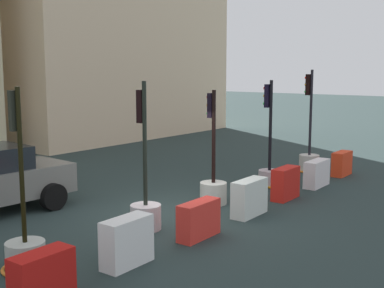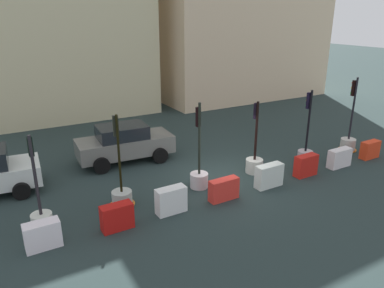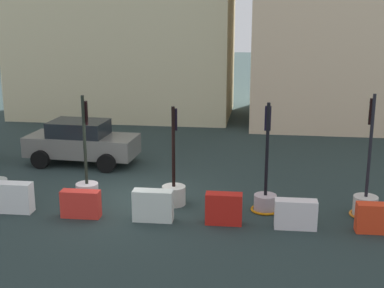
{
  "view_description": "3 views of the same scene",
  "coord_description": "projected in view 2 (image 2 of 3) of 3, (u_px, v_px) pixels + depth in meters",
  "views": [
    {
      "loc": [
        -9.46,
        -7.74,
        3.58
      ],
      "look_at": [
        0.25,
        -0.24,
        1.77
      ],
      "focal_mm": 47.55,
      "sensor_mm": 36.0,
      "label": 1
    },
    {
      "loc": [
        -7.88,
        -11.21,
        6.35
      ],
      "look_at": [
        -1.46,
        0.18,
        1.69
      ],
      "focal_mm": 34.48,
      "sensor_mm": 36.0,
      "label": 2
    },
    {
      "loc": [
        4.03,
        -15.0,
        5.8
      ],
      "look_at": [
        1.98,
        -0.16,
        1.96
      ],
      "focal_mm": 49.08,
      "sensor_mm": 36.0,
      "label": 3
    }
  ],
  "objects": [
    {
      "name": "traffic_light_5",
      "position": [
        348.0,
        141.0,
        17.89
      ],
      "size": [
        0.87,
        0.87,
        3.57
      ],
      "color": "beige",
      "rests_on": "ground_plane"
    },
    {
      "name": "car_grey_saloon",
      "position": [
        125.0,
        143.0,
        16.5
      ],
      "size": [
        4.31,
        2.29,
        1.68
      ],
      "color": "slate",
      "rests_on": "ground_plane"
    },
    {
      "name": "construction_barrier_2",
      "position": [
        171.0,
        200.0,
        12.29
      ],
      "size": [
        1.04,
        0.44,
        0.9
      ],
      "color": "white",
      "rests_on": "ground_plane"
    },
    {
      "name": "traffic_light_2",
      "position": [
        199.0,
        174.0,
        14.07
      ],
      "size": [
        0.69,
        0.69,
        3.33
      ],
      "color": "silver",
      "rests_on": "ground_plane"
    },
    {
      "name": "traffic_light_0",
      "position": [
        41.0,
        212.0,
        11.4
      ],
      "size": [
        0.65,
        0.65,
        3.05
      ],
      "color": "silver",
      "rests_on": "ground_plane"
    },
    {
      "name": "construction_barrier_5",
      "position": [
        306.0,
        165.0,
        15.11
      ],
      "size": [
        1.02,
        0.42,
        0.89
      ],
      "color": "red",
      "rests_on": "ground_plane"
    },
    {
      "name": "traffic_light_3",
      "position": [
        254.0,
        160.0,
        15.4
      ],
      "size": [
        0.72,
        0.72,
        3.05
      ],
      "color": "beige",
      "rests_on": "ground_plane"
    },
    {
      "name": "construction_barrier_3",
      "position": [
        224.0,
        189.0,
        13.17
      ],
      "size": [
        1.13,
        0.4,
        0.79
      ],
      "color": "red",
      "rests_on": "ground_plane"
    },
    {
      "name": "construction_barrier_6",
      "position": [
        339.0,
        158.0,
        15.99
      ],
      "size": [
        1.15,
        0.42,
        0.82
      ],
      "color": "silver",
      "rests_on": "ground_plane"
    },
    {
      "name": "traffic_light_1",
      "position": [
        122.0,
        193.0,
        12.76
      ],
      "size": [
        0.87,
        0.87,
        3.29
      ],
      "color": "#AEB3AC",
      "rests_on": "ground_plane"
    },
    {
      "name": "construction_barrier_0",
      "position": [
        43.0,
        235.0,
        10.45
      ],
      "size": [
        1.0,
        0.47,
        0.8
      ],
      "color": "white",
      "rests_on": "ground_plane"
    },
    {
      "name": "construction_barrier_7",
      "position": [
        370.0,
        150.0,
        16.97
      ],
      "size": [
        0.99,
        0.41,
        0.81
      ],
      "color": "red",
      "rests_on": "ground_plane"
    },
    {
      "name": "construction_barrier_4",
      "position": [
        269.0,
        176.0,
        14.15
      ],
      "size": [
        1.14,
        0.43,
        0.9
      ],
      "color": "silver",
      "rests_on": "ground_plane"
    },
    {
      "name": "ground_plane",
      "position": [
        225.0,
        178.0,
        14.98
      ],
      "size": [
        120.0,
        120.0,
        0.0
      ],
      "primitive_type": "plane",
      "color": "#243231"
    },
    {
      "name": "construction_barrier_1",
      "position": [
        117.0,
        217.0,
        11.36
      ],
      "size": [
        0.99,
        0.44,
        0.83
      ],
      "color": "red",
      "rests_on": "ground_plane"
    },
    {
      "name": "traffic_light_4",
      "position": [
        305.0,
        150.0,
        16.56
      ],
      "size": [
        0.85,
        0.85,
        3.26
      ],
      "color": "#BBA7AE",
      "rests_on": "ground_plane"
    }
  ]
}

